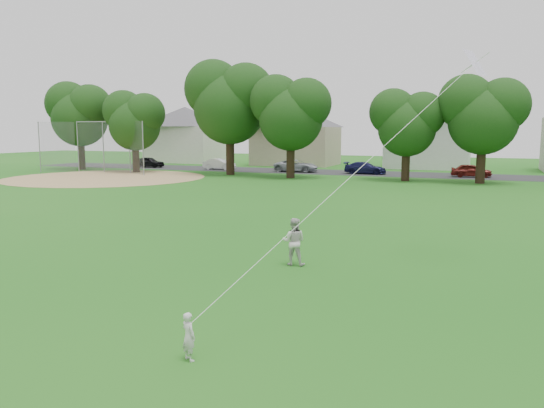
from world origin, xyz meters
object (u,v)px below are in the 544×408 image
at_px(kite, 368,161).
at_px(older_boy, 294,242).
at_px(toddler, 189,336).
at_px(baseball_backstop, 100,147).

bearing_deg(kite, older_boy, 138.85).
xyz_separation_m(older_boy, kite, (2.82, -2.47, 2.76)).
bearing_deg(toddler, kite, -89.87).
bearing_deg(toddler, older_boy, -61.06).
relative_size(toddler, baseball_backstop, 0.08).
height_order(toddler, kite, kite).
distance_m(toddler, kite, 6.25).
relative_size(older_boy, kite, 0.12).
relative_size(older_boy, baseball_backstop, 0.13).
bearing_deg(baseball_backstop, toddler, -48.43).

